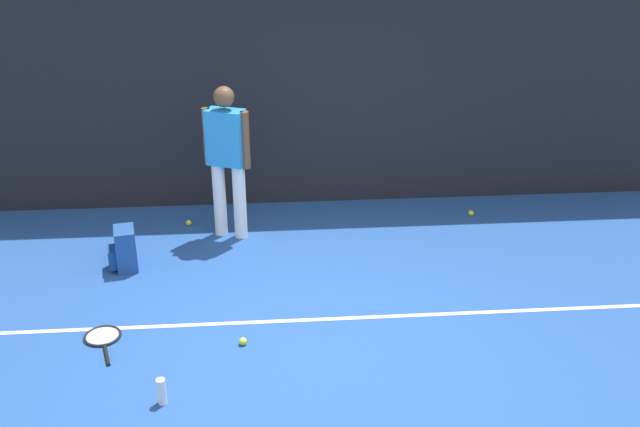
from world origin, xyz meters
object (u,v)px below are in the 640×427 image
object	(u,v)px
water_bottle	(162,391)
backpack	(124,250)
tennis_player	(227,154)
tennis_racket	(103,338)
tennis_ball_near_player	(243,341)
tennis_ball_by_fence	(189,223)
tennis_ball_mid_court	(471,213)

from	to	relation	value
water_bottle	backpack	bearing A→B (deg)	105.96
tennis_player	water_bottle	bearing A→B (deg)	-76.80
tennis_racket	tennis_ball_near_player	size ratio (longest dim) A/B	9.66
backpack	tennis_racket	bearing A→B (deg)	-11.02
tennis_player	backpack	world-z (taller)	tennis_player
water_bottle	tennis_ball_by_fence	bearing A→B (deg)	91.30
tennis_player	backpack	bearing A→B (deg)	-125.18
tennis_player	tennis_racket	world-z (taller)	tennis_player
tennis_player	tennis_ball_mid_court	bearing A→B (deg)	27.61
tennis_player	water_bottle	xyz separation A→B (m)	(-0.43, -2.87, -0.86)
tennis_ball_by_fence	tennis_ball_mid_court	world-z (taller)	same
tennis_racket	backpack	world-z (taller)	backpack
tennis_racket	water_bottle	distance (m)	1.10
water_bottle	tennis_player	bearing A→B (deg)	81.51
tennis_racket	tennis_ball_by_fence	bearing A→B (deg)	-30.43
tennis_racket	tennis_ball_mid_court	world-z (taller)	tennis_ball_mid_court
tennis_player	tennis_racket	distance (m)	2.42
backpack	tennis_ball_mid_court	bearing A→B (deg)	92.95
backpack	tennis_ball_near_player	distance (m)	1.91
tennis_player	tennis_ball_mid_court	world-z (taller)	tennis_player
backpack	water_bottle	distance (m)	2.27
tennis_ball_mid_court	water_bottle	distance (m)	4.53
backpack	water_bottle	bearing A→B (deg)	4.72
tennis_racket	water_bottle	xyz separation A→B (m)	(0.62, -0.90, 0.10)
tennis_racket	water_bottle	bearing A→B (deg)	-162.35
tennis_ball_by_fence	tennis_ball_mid_court	distance (m)	3.32
tennis_racket	tennis_ball_by_fence	size ratio (longest dim) A/B	9.66
tennis_ball_near_player	water_bottle	size ratio (longest dim) A/B	0.30
tennis_ball_by_fence	backpack	bearing A→B (deg)	-119.55
tennis_ball_by_fence	tennis_ball_mid_court	xyz separation A→B (m)	(3.32, 0.01, 0.00)
backpack	tennis_ball_by_fence	xyz separation A→B (m)	(0.55, 0.97, -0.18)
backpack	tennis_ball_by_fence	distance (m)	1.13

